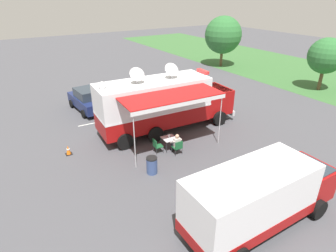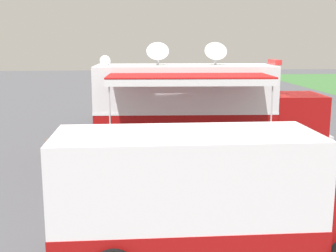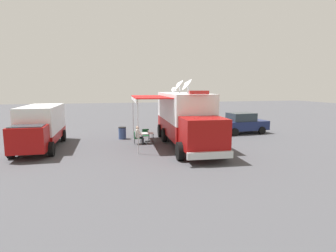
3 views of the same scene
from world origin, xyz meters
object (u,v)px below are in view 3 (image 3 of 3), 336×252
at_px(command_truck, 185,117).
at_px(folding_chair_at_table, 136,137).
at_px(seated_responder, 139,135).
at_px(trash_bin, 122,133).
at_px(folding_chair_beside_table, 146,134).
at_px(car_behind_truck, 242,123).
at_px(traffic_cone, 166,127).
at_px(folding_table, 148,134).
at_px(water_bottle, 148,132).
at_px(support_truck, 41,127).

relative_size(command_truck, folding_chair_at_table, 11.04).
xyz_separation_m(command_truck, seated_responder, (3.01, -1.03, -1.30)).
bearing_deg(trash_bin, command_truck, 141.75).
xyz_separation_m(folding_chair_beside_table, car_behind_truck, (-8.47, -1.33, 0.37)).
relative_size(trash_bin, car_behind_truck, 0.21).
bearing_deg(traffic_cone, command_truck, 89.10).
height_order(folding_chair_beside_table, trash_bin, trash_bin).
height_order(traffic_cone, car_behind_truck, car_behind_truck).
bearing_deg(trash_bin, seated_responder, 115.06).
relative_size(command_truck, folding_table, 11.41).
height_order(folding_chair_beside_table, seated_responder, seated_responder).
bearing_deg(folding_table, water_bottle, 158.17).
bearing_deg(support_truck, car_behind_truck, -172.80).
distance_m(command_truck, traffic_cone, 6.58).
height_order(folding_table, traffic_cone, folding_table).
height_order(folding_chair_at_table, traffic_cone, folding_chair_at_table).
height_order(seated_responder, traffic_cone, seated_responder).
relative_size(command_truck, traffic_cone, 16.57).
xyz_separation_m(command_truck, trash_bin, (4.01, -3.16, -1.49)).
bearing_deg(folding_chair_beside_table, car_behind_truck, -171.08).
distance_m(folding_chair_at_table, folding_chair_beside_table, 1.23).
relative_size(folding_table, trash_bin, 0.93).
height_order(water_bottle, seated_responder, seated_responder).
xyz_separation_m(seated_responder, trash_bin, (1.00, -2.14, -0.20)).
bearing_deg(car_behind_truck, seated_responder, 14.06).
bearing_deg(water_bottle, folding_table, -21.83).
bearing_deg(folding_table, folding_chair_beside_table, -90.01).
relative_size(water_bottle, car_behind_truck, 0.05).
bearing_deg(folding_chair_at_table, folding_chair_beside_table, -130.58).
relative_size(folding_chair_at_table, folding_chair_beside_table, 1.00).
distance_m(trash_bin, car_behind_truck, 10.09).
bearing_deg(support_truck, folding_chair_at_table, 177.01).
height_order(command_truck, support_truck, command_truck).
bearing_deg(car_behind_truck, folding_chair_at_table, 13.72).
relative_size(seated_responder, traffic_cone, 2.16).
height_order(trash_bin, support_truck, support_truck).
height_order(folding_chair_beside_table, traffic_cone, folding_chair_beside_table).
height_order(water_bottle, folding_chair_at_table, water_bottle).
bearing_deg(folding_chair_at_table, water_bottle, -176.03).
relative_size(seated_responder, car_behind_truck, 0.29).
bearing_deg(support_truck, folding_table, 178.05).
xyz_separation_m(folding_table, folding_chair_at_table, (0.80, 0.08, -0.16)).
bearing_deg(seated_responder, command_truck, 161.21).
bearing_deg(folding_chair_beside_table, support_truck, 5.07).
xyz_separation_m(seated_responder, car_behind_truck, (-9.08, -2.27, 0.23)).
relative_size(folding_chair_beside_table, seated_responder, 0.70).
relative_size(folding_chair_beside_table, support_truck, 0.13).
xyz_separation_m(folding_table, trash_bin, (1.61, -2.05, -0.22)).
bearing_deg(folding_chair_beside_table, folding_chair_at_table, 49.42).
xyz_separation_m(folding_table, traffic_cone, (-2.50, -5.25, -0.39)).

